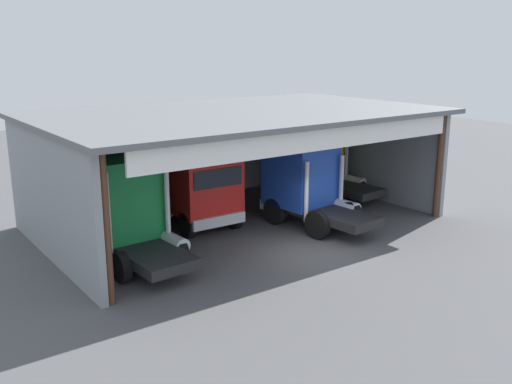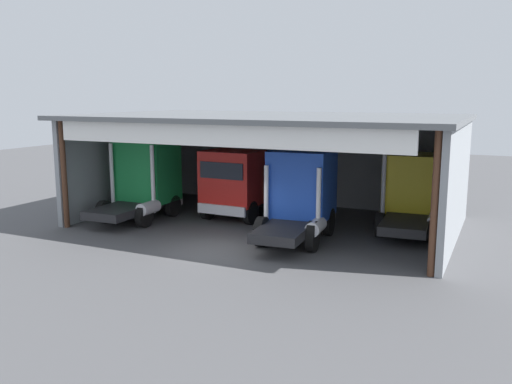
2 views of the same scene
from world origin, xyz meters
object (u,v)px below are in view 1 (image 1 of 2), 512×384
object	(u,v)px
truck_blue_center_right_bay	(306,182)
truck_yellow_center_left_bay	(320,163)
tool_cart	(94,210)
truck_red_left_bay	(201,190)
truck_green_yard_outside	(127,209)
oil_drum	(204,194)

from	to	relation	value
truck_blue_center_right_bay	truck_yellow_center_left_bay	size ratio (longest dim) A/B	1.01
tool_cart	truck_red_left_bay	bearing A→B (deg)	-48.04
truck_yellow_center_left_bay	tool_cart	world-z (taller)	truck_yellow_center_left_bay
truck_green_yard_outside	truck_red_left_bay	distance (m)	4.33
truck_blue_center_right_bay	tool_cart	world-z (taller)	truck_blue_center_right_bay
truck_green_yard_outside	tool_cart	distance (m)	5.54
truck_red_left_bay	oil_drum	size ratio (longest dim) A/B	5.46
truck_green_yard_outside	truck_yellow_center_left_bay	distance (m)	12.17
truck_blue_center_right_bay	oil_drum	bearing A→B (deg)	103.58
truck_green_yard_outside	truck_yellow_center_left_bay	size ratio (longest dim) A/B	0.94
truck_green_yard_outside	truck_blue_center_right_bay	xyz separation A→B (m)	(7.98, -0.41, -0.05)
tool_cart	truck_blue_center_right_bay	bearing A→B (deg)	-38.12
truck_red_left_bay	oil_drum	bearing A→B (deg)	-121.03
tool_cart	truck_green_yard_outside	bearing A→B (deg)	-97.48
truck_green_yard_outside	truck_red_left_bay	xyz separation A→B (m)	(4.00, 1.64, -0.24)
truck_green_yard_outside	truck_yellow_center_left_bay	xyz separation A→B (m)	(11.82, 2.92, -0.25)
truck_blue_center_right_bay	truck_green_yard_outside	bearing A→B (deg)	172.83
truck_blue_center_right_bay	oil_drum	size ratio (longest dim) A/B	6.19
truck_blue_center_right_bay	oil_drum	world-z (taller)	truck_blue_center_right_bay
truck_red_left_bay	truck_yellow_center_left_bay	distance (m)	7.93
truck_blue_center_right_bay	truck_yellow_center_left_bay	distance (m)	5.08
truck_green_yard_outside	truck_yellow_center_left_bay	world-z (taller)	truck_green_yard_outside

